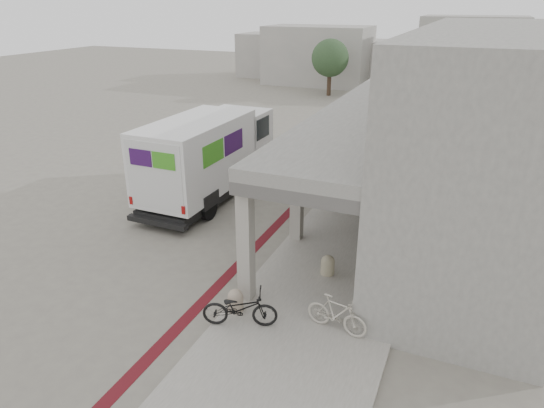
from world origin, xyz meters
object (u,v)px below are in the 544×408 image
at_px(fedex_truck, 210,154).
at_px(utility_cabinet, 383,232).
at_px(bench, 385,247).
at_px(bicycle_black, 240,308).
at_px(bicycle_cream, 337,314).

relative_size(fedex_truck, utility_cabinet, 7.88).
height_order(bench, bicycle_black, bicycle_black).
xyz_separation_m(bench, bicycle_cream, (-0.39, -4.37, 0.17)).
bearing_deg(utility_cabinet, bench, -71.51).
xyz_separation_m(bicycle_black, bicycle_cream, (2.31, 0.74, -0.01)).
distance_m(fedex_truck, bench, 8.51).
distance_m(fedex_truck, bicycle_black, 9.48).
height_order(bicycle_black, bicycle_cream, bicycle_black).
bearing_deg(fedex_truck, bench, -18.10).
distance_m(fedex_truck, utility_cabinet, 8.11).
bearing_deg(fedex_truck, bicycle_cream, -42.40).
xyz_separation_m(fedex_truck, bicycle_black, (5.25, -7.80, -1.24)).
bearing_deg(fedex_truck, utility_cabinet, -14.30).
xyz_separation_m(fedex_truck, bicycle_cream, (7.56, -7.06, -1.25)).
height_order(fedex_truck, bicycle_cream, fedex_truck).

